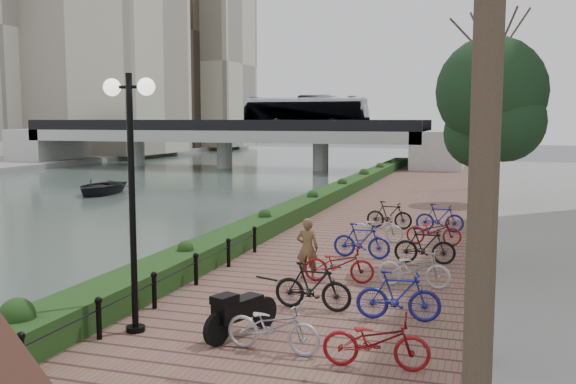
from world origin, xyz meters
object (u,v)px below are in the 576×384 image
at_px(pedestrian, 307,248).
at_px(boat, 100,187).
at_px(lamppost, 131,147).
at_px(motorcycle, 242,310).

bearing_deg(pedestrian, boat, -52.27).
height_order(lamppost, motorcycle, lamppost).
bearing_deg(pedestrian, lamppost, 60.42).
bearing_deg(boat, motorcycle, -57.47).
xyz_separation_m(motorcycle, pedestrian, (-0.04, 4.52, 0.26)).
height_order(lamppost, boat, lamppost).
height_order(motorcycle, boat, motorcycle).
relative_size(motorcycle, pedestrian, 1.04).
height_order(pedestrian, boat, pedestrian).
relative_size(motorcycle, boat, 0.36).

